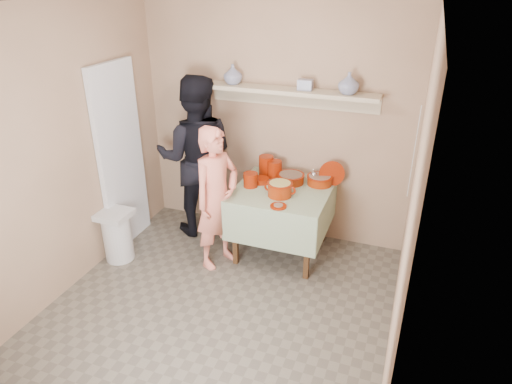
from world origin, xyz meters
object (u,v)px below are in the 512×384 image
at_px(serving_table, 282,199).
at_px(trash_bin, 117,235).
at_px(person_helper, 196,157).
at_px(cazuela_rice, 280,188).
at_px(person_cook, 217,199).

xyz_separation_m(serving_table, trash_bin, (-1.59, -0.72, -0.36)).
height_order(person_helper, cazuela_rice, person_helper).
bearing_deg(person_cook, cazuela_rice, -43.35).
bearing_deg(trash_bin, serving_table, 24.45).
xyz_separation_m(person_helper, cazuela_rice, (1.07, -0.30, -0.07)).
relative_size(person_cook, person_helper, 0.81).
xyz_separation_m(cazuela_rice, trash_bin, (-1.61, -0.56, -0.56)).
height_order(person_cook, person_helper, person_helper).
distance_m(person_cook, cazuela_rice, 0.64).
xyz_separation_m(person_cook, person_helper, (-0.50, 0.55, 0.17)).
bearing_deg(person_helper, cazuela_rice, 143.86).
bearing_deg(serving_table, cazuela_rice, -83.64).
bearing_deg(trash_bin, cazuela_rice, 19.32).
distance_m(serving_table, trash_bin, 1.78).
relative_size(person_helper, trash_bin, 3.28).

